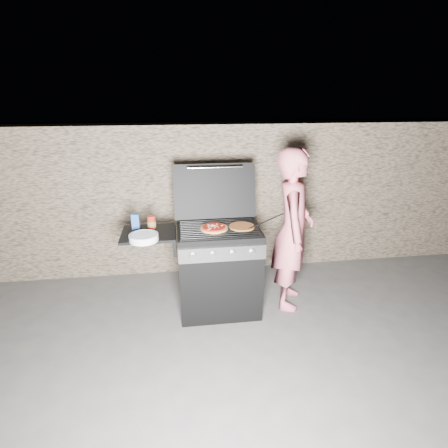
{
  "coord_description": "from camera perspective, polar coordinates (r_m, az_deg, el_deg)",
  "views": [
    {
      "loc": [
        -0.37,
        -3.11,
        2.15
      ],
      "look_at": [
        0.05,
        0.0,
        0.95
      ],
      "focal_mm": 28.0,
      "sensor_mm": 36.0,
      "label": 1
    }
  ],
  "objects": [
    {
      "name": "plate_stack",
      "position": [
        3.18,
        -12.97,
        -2.15
      ],
      "size": [
        0.29,
        0.29,
        0.06
      ],
      "primitive_type": "cylinder",
      "rotation": [
        0.0,
        0.0,
        -0.16
      ],
      "color": "white",
      "rests_on": "gas_grill"
    },
    {
      "name": "gas_grill",
      "position": [
        3.54,
        -4.86,
        -7.73
      ],
      "size": [
        1.34,
        0.79,
        0.91
      ],
      "primitive_type": null,
      "color": "black",
      "rests_on": "ground"
    },
    {
      "name": "pizza_plain",
      "position": [
        3.39,
        2.93,
        -0.41
      ],
      "size": [
        0.3,
        0.3,
        0.01
      ],
      "primitive_type": "cylinder",
      "rotation": [
        0.0,
        0.0,
        0.26
      ],
      "color": "#D48441",
      "rests_on": "gas_grill"
    },
    {
      "name": "tongs",
      "position": [
        3.43,
        6.79,
        0.44
      ],
      "size": [
        0.42,
        0.2,
        0.09
      ],
      "primitive_type": "cylinder",
      "rotation": [
        0.0,
        1.4,
        0.43
      ],
      "color": "black",
      "rests_on": "gas_grill"
    },
    {
      "name": "blue_carton",
      "position": [
        3.44,
        -14.24,
        0.36
      ],
      "size": [
        0.07,
        0.05,
        0.15
      ],
      "primitive_type": "cube",
      "rotation": [
        0.0,
        0.0,
        -0.09
      ],
      "color": "#264B94",
      "rests_on": "gas_grill"
    },
    {
      "name": "person",
      "position": [
        3.6,
        11.15,
        -1.02
      ],
      "size": [
        0.56,
        0.7,
        1.66
      ],
      "primitive_type": "imported",
      "rotation": [
        0.0,
        0.0,
        1.26
      ],
      "color": "#DC6575",
      "rests_on": "ground"
    },
    {
      "name": "ground",
      "position": [
        3.8,
        -0.77,
        -13.55
      ],
      "size": [
        50.0,
        50.0,
        0.0
      ],
      "primitive_type": "plane",
      "color": "#454545"
    },
    {
      "name": "sauce_jar",
      "position": [
        3.44,
        -11.75,
        0.35
      ],
      "size": [
        0.1,
        0.1,
        0.12
      ],
      "primitive_type": "cylinder",
      "rotation": [
        0.0,
        0.0,
        -0.39
      ],
      "color": "maroon",
      "rests_on": "gas_grill"
    },
    {
      "name": "pizza_topped",
      "position": [
        3.34,
        -1.65,
        -0.59
      ],
      "size": [
        0.32,
        0.32,
        0.03
      ],
      "primitive_type": null,
      "rotation": [
        0.0,
        0.0,
        -0.24
      ],
      "color": "#BC8C3B",
      "rests_on": "gas_grill"
    },
    {
      "name": "stone_wall",
      "position": [
        4.36,
        -2.5,
        4.24
      ],
      "size": [
        8.0,
        0.35,
        1.8
      ],
      "primitive_type": "cube",
      "color": "#8E765C",
      "rests_on": "ground"
    }
  ]
}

